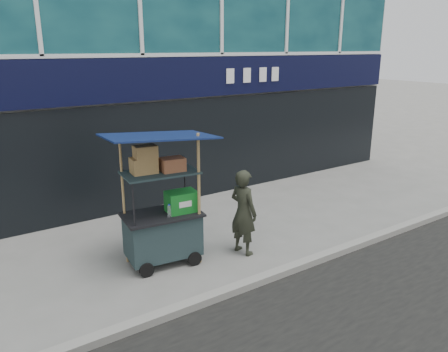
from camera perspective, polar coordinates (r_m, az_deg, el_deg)
ground at (r=7.22m, az=3.72°, el=-13.14°), size 80.00×80.00×0.00m
curb at (r=7.05m, az=4.75°, el=-13.36°), size 80.00×0.18×0.12m
vendor_cart at (r=7.42m, az=-7.96°, el=-5.47°), size 1.82×1.39×2.31m
vendor_man at (r=7.71m, az=2.55°, el=-4.74°), size 0.47×0.63×1.55m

